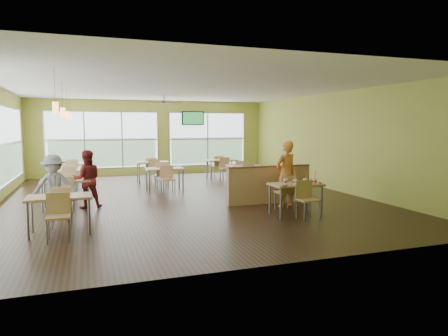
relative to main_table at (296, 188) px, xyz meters
The scene contains 20 objects.
room 3.73m from the main_table, 123.69° to the left, with size 12.00×12.04×3.20m.
window_bays 7.70m from the main_table, 127.41° to the left, with size 9.24×10.24×2.38m.
main_table is the anchor object (origin of this frame).
half_wall_divider 1.45m from the main_table, 90.00° to the left, with size 2.40×0.14×1.04m.
dining_tables 5.61m from the main_table, 122.91° to the left, with size 6.92×8.72×0.87m.
pendant_lights 6.62m from the main_table, 144.75° to the left, with size 0.11×7.31×0.86m.
ceiling_fan 6.73m from the main_table, 108.43° to the left, with size 1.25×1.25×0.29m.
tv_backwall 9.08m from the main_table, 91.29° to the left, with size 1.00×0.07×0.60m.
man_plaid 0.98m from the main_table, 76.45° to the left, with size 0.63×0.42×1.73m, color #D85418.
patron_maroon 5.28m from the main_table, 152.74° to the left, with size 0.73×0.57×1.49m, color maroon.
patron_grey 5.61m from the main_table, 164.38° to the left, with size 0.94×0.54×1.46m, color slate.
cup_blue 0.40m from the main_table, 162.77° to the right, with size 0.10×0.10×0.37m.
cup_yellow 0.26m from the main_table, 123.47° to the right, with size 0.09×0.09×0.34m.
cup_red_near 0.28m from the main_table, 34.55° to the right, with size 0.09×0.09×0.34m.
cup_red_far 0.48m from the main_table, 32.27° to the right, with size 0.10×0.10×0.36m.
food_basket 0.51m from the main_table, ahead, with size 0.22×0.22×0.05m.
ketchup_cup 0.59m from the main_table, 18.02° to the right, with size 0.06×0.06×0.03m, color #AD0B15.
wrapper_left 0.56m from the main_table, 146.34° to the right, with size 0.16×0.14×0.04m, color #A1854E.
wrapper_mid 0.16m from the main_table, 91.87° to the left, with size 0.20×0.18×0.05m, color #A1854E.
wrapper_right 0.38m from the main_table, 56.77° to the right, with size 0.13×0.12×0.03m, color #A1854E.
Camera 1 is at (-2.66, -11.30, 2.10)m, focal length 32.00 mm.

